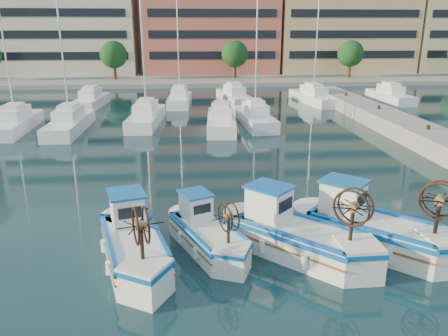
% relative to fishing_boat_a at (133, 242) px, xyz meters
% --- Properties ---
extents(ground, '(300.00, 300.00, 0.00)m').
position_rel_fishing_boat_a_xyz_m(ground, '(5.44, 0.29, -0.78)').
color(ground, '#18393F').
rests_on(ground, ground).
extents(waterfront, '(180.00, 40.00, 25.60)m').
position_rel_fishing_boat_a_xyz_m(waterfront, '(14.67, 65.33, 10.32)').
color(waterfront, gray).
rests_on(waterfront, ground).
extents(yacht_marina, '(38.90, 22.22, 11.50)m').
position_rel_fishing_boat_a_xyz_m(yacht_marina, '(3.40, 27.61, -0.25)').
color(yacht_marina, white).
rests_on(yacht_marina, ground).
extents(fishing_boat_a, '(2.91, 4.65, 2.81)m').
position_rel_fishing_boat_a_xyz_m(fishing_boat_a, '(0.00, 0.00, 0.00)').
color(fishing_boat_a, white).
rests_on(fishing_boat_a, ground).
extents(fishing_boat_b, '(2.91, 4.01, 2.41)m').
position_rel_fishing_boat_a_xyz_m(fishing_boat_b, '(2.55, 0.77, -0.11)').
color(fishing_boat_b, white).
rests_on(fishing_boat_b, ground).
extents(fishing_boat_c, '(4.64, 4.59, 2.99)m').
position_rel_fishing_boat_a_xyz_m(fishing_boat_c, '(5.65, 0.07, 0.05)').
color(fishing_boat_c, white).
rests_on(fishing_boat_c, ground).
extents(fishing_boat_d, '(4.83, 4.65, 3.08)m').
position_rel_fishing_boat_a_xyz_m(fishing_boat_d, '(8.53, 0.23, 0.07)').
color(fishing_boat_d, white).
rests_on(fishing_boat_d, ground).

